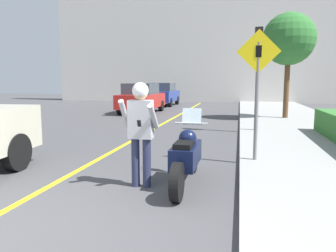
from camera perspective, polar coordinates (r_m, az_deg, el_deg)
ground_plane at (r=4.37m, az=-26.24°, el=-17.26°), size 80.00×80.00×0.00m
road_center_line at (r=9.76m, az=-6.79°, el=-2.83°), size 0.12×36.00×0.01m
building_backdrop at (r=29.33m, az=7.46°, el=13.72°), size 28.00×1.20×9.72m
motorcycle at (r=5.72m, az=3.18°, el=-5.31°), size 0.62×2.29×1.29m
person_biker at (r=5.49m, az=-4.79°, el=0.49°), size 0.59×0.48×1.78m
crossing_sign at (r=7.20m, az=15.32°, el=7.29°), size 0.91×0.08×2.75m
traffic_light at (r=11.76m, az=15.41°, el=11.19°), size 0.26×0.30×3.49m
street_tree at (r=16.30m, az=20.30°, el=13.94°), size 2.36×2.36×4.77m
parked_car_red at (r=18.79m, az=-4.63°, el=4.90°), size 1.88×4.20×1.68m
parked_car_blue at (r=24.52m, az=-0.91°, el=5.59°), size 1.88×4.20×1.68m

